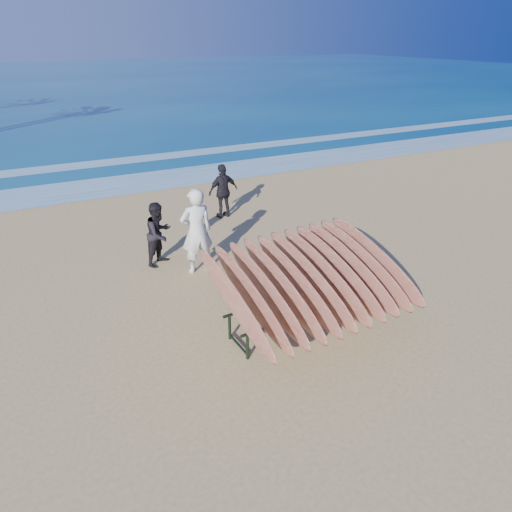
% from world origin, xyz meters
% --- Properties ---
extents(ground, '(120.00, 120.00, 0.00)m').
position_xyz_m(ground, '(0.00, 0.00, 0.00)').
color(ground, tan).
rests_on(ground, ground).
extents(ocean, '(160.00, 160.00, 0.00)m').
position_xyz_m(ocean, '(0.00, 55.00, 0.01)').
color(ocean, navy).
rests_on(ocean, ground).
extents(foam_near, '(160.00, 160.00, 0.00)m').
position_xyz_m(foam_near, '(0.00, 10.00, 0.01)').
color(foam_near, white).
rests_on(foam_near, ground).
extents(foam_far, '(160.00, 160.00, 0.00)m').
position_xyz_m(foam_far, '(0.00, 13.50, 0.01)').
color(foam_far, white).
rests_on(foam_far, ground).
extents(surfboard_rack, '(3.33, 3.01, 1.64)m').
position_xyz_m(surfboard_rack, '(0.43, -0.52, 0.98)').
color(surfboard_rack, black).
rests_on(surfboard_rack, ground).
extents(person_white, '(0.74, 0.50, 1.98)m').
position_xyz_m(person_white, '(-0.65, 2.44, 0.99)').
color(person_white, silver).
rests_on(person_white, ground).
extents(person_dark_a, '(0.94, 0.89, 1.52)m').
position_xyz_m(person_dark_a, '(-1.31, 3.21, 0.76)').
color(person_dark_a, black).
rests_on(person_dark_a, ground).
extents(person_dark_b, '(0.97, 0.49, 1.60)m').
position_xyz_m(person_dark_b, '(1.23, 5.37, 0.80)').
color(person_dark_b, black).
rests_on(person_dark_b, ground).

